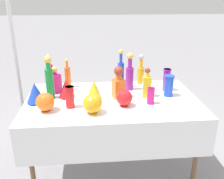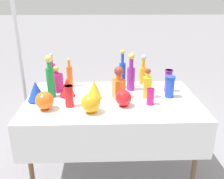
{
  "view_description": "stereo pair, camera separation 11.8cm",
  "coord_description": "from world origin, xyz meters",
  "px_view_note": "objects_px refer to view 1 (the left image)",
  "views": [
    {
      "loc": [
        -0.2,
        -2.27,
        1.74
      ],
      "look_at": [
        0.0,
        0.0,
        0.86
      ],
      "focal_mm": 40.0,
      "sensor_mm": 36.0,
      "label": 1
    },
    {
      "loc": [
        -0.08,
        -2.28,
        1.74
      ],
      "look_at": [
        0.0,
        0.0,
        0.86
      ],
      "focal_mm": 40.0,
      "sensor_mm": 36.0,
      "label": 2
    }
  ],
  "objects_px": {
    "fluted_vase_1": "(94,89)",
    "round_bowl_0": "(45,102)",
    "tall_bottle_1": "(50,74)",
    "tall_bottle_4": "(130,74)",
    "tall_bottle_2": "(49,79)",
    "slender_vase_2": "(70,96)",
    "slender_vase_3": "(169,85)",
    "tall_bottle_3": "(121,72)",
    "square_decanter_2": "(147,85)",
    "fluted_vase_2": "(66,88)",
    "slender_vase_1": "(167,79)",
    "round_bowl_2": "(124,98)",
    "fluted_vase_0": "(35,92)",
    "slender_vase_0": "(151,95)",
    "tall_bottle_5": "(68,76)",
    "canopy_pole": "(17,70)",
    "square_decanter_1": "(55,82)",
    "cardboard_box_behind_left": "(82,114)",
    "tall_bottle_0": "(141,72)",
    "round_bowl_1": "(93,104)",
    "square_decanter_0": "(119,84)",
    "cardboard_box_behind_right": "(108,103)"
  },
  "relations": [
    {
      "from": "fluted_vase_1",
      "to": "round_bowl_0",
      "type": "relative_size",
      "value": 1.14
    },
    {
      "from": "tall_bottle_1",
      "to": "tall_bottle_4",
      "type": "relative_size",
      "value": 0.9
    },
    {
      "from": "tall_bottle_1",
      "to": "tall_bottle_2",
      "type": "distance_m",
      "value": 0.35
    },
    {
      "from": "slender_vase_2",
      "to": "slender_vase_3",
      "type": "height_order",
      "value": "slender_vase_3"
    },
    {
      "from": "tall_bottle_3",
      "to": "square_decanter_2",
      "type": "relative_size",
      "value": 1.41
    },
    {
      "from": "tall_bottle_1",
      "to": "fluted_vase_2",
      "type": "bearing_deg",
      "value": -58.66
    },
    {
      "from": "slender_vase_1",
      "to": "round_bowl_2",
      "type": "height_order",
      "value": "slender_vase_1"
    },
    {
      "from": "slender_vase_1",
      "to": "fluted_vase_0",
      "type": "relative_size",
      "value": 1.19
    },
    {
      "from": "tall_bottle_2",
      "to": "slender_vase_0",
      "type": "distance_m",
      "value": 0.99
    },
    {
      "from": "fluted_vase_2",
      "to": "tall_bottle_5",
      "type": "bearing_deg",
      "value": 91.21
    },
    {
      "from": "canopy_pole",
      "to": "square_decanter_1",
      "type": "bearing_deg",
      "value": -39.91
    },
    {
      "from": "round_bowl_0",
      "to": "tall_bottle_1",
      "type": "bearing_deg",
      "value": 94.03
    },
    {
      "from": "square_decanter_1",
      "to": "slender_vase_0",
      "type": "height_order",
      "value": "square_decanter_1"
    },
    {
      "from": "tall_bottle_1",
      "to": "tall_bottle_3",
      "type": "distance_m",
      "value": 0.79
    },
    {
      "from": "slender_vase_0",
      "to": "slender_vase_3",
      "type": "distance_m",
      "value": 0.29
    },
    {
      "from": "round_bowl_0",
      "to": "cardboard_box_behind_left",
      "type": "height_order",
      "value": "round_bowl_0"
    },
    {
      "from": "cardboard_box_behind_left",
      "to": "tall_bottle_1",
      "type": "bearing_deg",
      "value": -125.97
    },
    {
      "from": "tall_bottle_4",
      "to": "slender_vase_3",
      "type": "height_order",
      "value": "tall_bottle_4"
    },
    {
      "from": "tall_bottle_0",
      "to": "tall_bottle_5",
      "type": "bearing_deg",
      "value": -175.72
    },
    {
      "from": "tall_bottle_2",
      "to": "slender_vase_3",
      "type": "bearing_deg",
      "value": -2.47
    },
    {
      "from": "fluted_vase_1",
      "to": "tall_bottle_2",
      "type": "bearing_deg",
      "value": 172.3
    },
    {
      "from": "square_decanter_2",
      "to": "round_bowl_1",
      "type": "height_order",
      "value": "square_decanter_2"
    },
    {
      "from": "tall_bottle_5",
      "to": "fluted_vase_1",
      "type": "relative_size",
      "value": 1.67
    },
    {
      "from": "tall_bottle_5",
      "to": "canopy_pole",
      "type": "distance_m",
      "value": 0.66
    },
    {
      "from": "tall_bottle_3",
      "to": "slender_vase_2",
      "type": "height_order",
      "value": "tall_bottle_3"
    },
    {
      "from": "square_decanter_0",
      "to": "tall_bottle_1",
      "type": "bearing_deg",
      "value": 151.76
    },
    {
      "from": "tall_bottle_4",
      "to": "tall_bottle_3",
      "type": "bearing_deg",
      "value": 139.36
    },
    {
      "from": "square_decanter_0",
      "to": "round_bowl_0",
      "type": "distance_m",
      "value": 0.73
    },
    {
      "from": "round_bowl_1",
      "to": "cardboard_box_behind_right",
      "type": "relative_size",
      "value": 0.33
    },
    {
      "from": "tall_bottle_1",
      "to": "slender_vase_3",
      "type": "distance_m",
      "value": 1.3
    },
    {
      "from": "tall_bottle_4",
      "to": "round_bowl_2",
      "type": "xyz_separation_m",
      "value": [
        -0.11,
        -0.42,
        -0.09
      ]
    },
    {
      "from": "tall_bottle_5",
      "to": "square_decanter_0",
      "type": "distance_m",
      "value": 0.63
    },
    {
      "from": "tall_bottle_1",
      "to": "tall_bottle_2",
      "type": "relative_size",
      "value": 0.86
    },
    {
      "from": "tall_bottle_1",
      "to": "round_bowl_0",
      "type": "bearing_deg",
      "value": -85.97
    },
    {
      "from": "square_decanter_0",
      "to": "canopy_pole",
      "type": "bearing_deg",
      "value": 152.03
    },
    {
      "from": "fluted_vase_0",
      "to": "canopy_pole",
      "type": "distance_m",
      "value": 0.74
    },
    {
      "from": "tall_bottle_0",
      "to": "fluted_vase_1",
      "type": "xyz_separation_m",
      "value": [
        -0.55,
        -0.42,
        -0.04
      ]
    },
    {
      "from": "tall_bottle_3",
      "to": "cardboard_box_behind_right",
      "type": "bearing_deg",
      "value": 95.18
    },
    {
      "from": "cardboard_box_behind_left",
      "to": "round_bowl_1",
      "type": "bearing_deg",
      "value": -82.89
    },
    {
      "from": "tall_bottle_4",
      "to": "fluted_vase_2",
      "type": "xyz_separation_m",
      "value": [
        -0.66,
        -0.16,
        -0.08
      ]
    },
    {
      "from": "slender_vase_2",
      "to": "slender_vase_3",
      "type": "distance_m",
      "value": 1.0
    },
    {
      "from": "tall_bottle_3",
      "to": "square_decanter_2",
      "type": "height_order",
      "value": "tall_bottle_3"
    },
    {
      "from": "round_bowl_2",
      "to": "canopy_pole",
      "type": "distance_m",
      "value": 1.42
    },
    {
      "from": "tall_bottle_3",
      "to": "fluted_vase_2",
      "type": "relative_size",
      "value": 2.26
    },
    {
      "from": "tall_bottle_2",
      "to": "square_decanter_1",
      "type": "bearing_deg",
      "value": 78.09
    },
    {
      "from": "square_decanter_2",
      "to": "cardboard_box_behind_left",
      "type": "bearing_deg",
      "value": 129.91
    },
    {
      "from": "tall_bottle_5",
      "to": "fluted_vase_2",
      "type": "xyz_separation_m",
      "value": [
        0.01,
        -0.29,
        -0.03
      ]
    },
    {
      "from": "slender_vase_2",
      "to": "fluted_vase_2",
      "type": "bearing_deg",
      "value": 101.73
    },
    {
      "from": "square_decanter_0",
      "to": "square_decanter_2",
      "type": "height_order",
      "value": "square_decanter_0"
    },
    {
      "from": "cardboard_box_behind_left",
      "to": "canopy_pole",
      "type": "distance_m",
      "value": 1.05
    }
  ]
}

